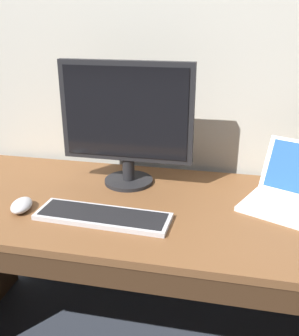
# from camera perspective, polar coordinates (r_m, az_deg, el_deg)

# --- Properties ---
(desk) EXTENTS (1.86, 0.71, 0.71)m
(desk) POSITION_cam_1_polar(r_m,az_deg,el_deg) (1.50, 3.01, -12.58)
(desk) COLOR brown
(desk) RESTS_ON ground
(external_monitor) EXTENTS (0.51, 0.19, 0.49)m
(external_monitor) POSITION_cam_1_polar(r_m,az_deg,el_deg) (1.50, -3.37, 6.97)
(external_monitor) COLOR black
(external_monitor) RESTS_ON desk
(wired_keyboard) EXTENTS (0.46, 0.16, 0.02)m
(wired_keyboard) POSITION_cam_1_polar(r_m,az_deg,el_deg) (1.33, -6.79, -6.97)
(wired_keyboard) COLOR #BCBCC1
(wired_keyboard) RESTS_ON desk
(computer_mouse) EXTENTS (0.09, 0.12, 0.04)m
(computer_mouse) POSITION_cam_1_polar(r_m,az_deg,el_deg) (1.45, -18.10, -5.16)
(computer_mouse) COLOR #B7B7BC
(computer_mouse) RESTS_ON desk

